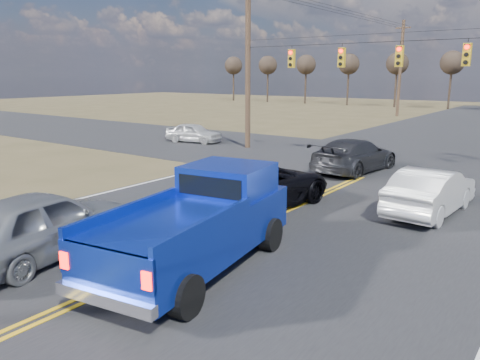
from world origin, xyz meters
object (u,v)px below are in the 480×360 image
Objects in this scene: black_suv at (258,184)px; cross_car_west at (194,133)px; white_car_queue at (431,191)px; pickup_truck at (200,223)px; dgrey_car_queue at (355,155)px; silver_suv at (41,224)px.

black_suv is 15.94m from cross_car_west.
white_car_queue is 18.77m from cross_car_west.
pickup_truck is 12.78m from dgrey_car_queue.
silver_suv reaches higher than dgrey_car_queue.
silver_suv is 0.89× the size of black_suv.
black_suv is at bearing -113.65° from silver_suv.
dgrey_car_queue is (1.99, 14.53, -0.09)m from silver_suv.
pickup_truck is 1.23× the size of silver_suv.
pickup_truck is 20.78m from cross_car_west.
dgrey_car_queue is 1.39× the size of cross_car_west.
dgrey_car_queue is (0.25, 7.60, -0.02)m from black_suv.
pickup_truck reaches higher than white_car_queue.
silver_suv is (-3.56, -1.85, -0.22)m from pickup_truck.
silver_suv reaches higher than white_car_queue.
black_suv is at bearing 31.80° from white_car_queue.
dgrey_car_queue reaches higher than white_car_queue.
pickup_truck is 1.63× the size of cross_car_west.
white_car_queue is at bearing 139.39° from dgrey_car_queue.
black_suv is (-1.82, 5.08, -0.29)m from pickup_truck.
white_car_queue is (3.14, 7.73, -0.33)m from pickup_truck.
black_suv is 7.60m from dgrey_car_queue.
cross_car_west is (-10.46, 17.19, -0.21)m from silver_suv.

